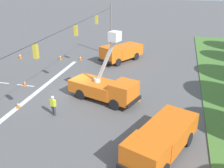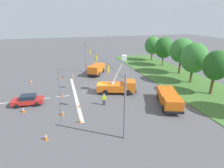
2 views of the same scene
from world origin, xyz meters
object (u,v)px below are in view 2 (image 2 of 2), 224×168
(utility_truck_support_far, at_px, (169,98))
(traffic_cone_centre_line, at_px, (79,105))
(traffic_cone_far_right, at_px, (73,76))
(traffic_cone_mid_right, at_px, (132,88))
(road_worker, at_px, (104,99))
(tree_east, at_px, (194,58))
(traffic_cone_foreground_left, at_px, (62,112))
(traffic_cone_far_left, at_px, (60,78))
(tree_centre, at_px, (182,51))
(sedan_red, at_px, (28,100))
(tree_west, at_px, (164,48))
(tree_far_west, at_px, (153,45))
(tree_far_east, at_px, (216,66))
(traffic_cone_lane_edge_a, at_px, (31,81))
(utility_truck_support_near, at_px, (96,69))
(traffic_cone_lane_edge_b, at_px, (23,110))
(traffic_cone_mid_left, at_px, (80,120))
(utility_truck_bucket_lift, at_px, (118,86))
(traffic_cone_near_bucket, at_px, (63,95))

(utility_truck_support_far, relative_size, traffic_cone_centre_line, 12.07)
(traffic_cone_far_right, bearing_deg, utility_truck_support_far, 35.12)
(traffic_cone_mid_right, bearing_deg, utility_truck_support_far, 20.06)
(road_worker, relative_size, traffic_cone_far_right, 2.65)
(tree_east, relative_size, traffic_cone_foreground_left, 10.18)
(traffic_cone_far_left, bearing_deg, utility_truck_support_far, 41.50)
(tree_centre, relative_size, sedan_red, 1.84)
(traffic_cone_far_right, bearing_deg, tree_west, 97.63)
(tree_west, bearing_deg, tree_centre, -2.01)
(traffic_cone_centre_line, bearing_deg, road_worker, 83.86)
(traffic_cone_foreground_left, bearing_deg, road_worker, 101.72)
(utility_truck_support_far, bearing_deg, tree_far_west, 155.96)
(utility_truck_support_far, distance_m, traffic_cone_far_right, 21.33)
(tree_far_east, xyz_separation_m, traffic_cone_lane_edge_a, (-14.50, -29.72, -4.60))
(tree_far_east, height_order, utility_truck_support_near, tree_far_east)
(traffic_cone_lane_edge_b, bearing_deg, tree_far_west, 125.83)
(traffic_cone_mid_left, relative_size, traffic_cone_lane_edge_b, 0.88)
(traffic_cone_lane_edge_b, bearing_deg, traffic_cone_lane_edge_a, -177.58)
(tree_centre, bearing_deg, traffic_cone_mid_left, -60.34)
(tree_west, distance_m, traffic_cone_lane_edge_a, 33.00)
(tree_west, height_order, traffic_cone_foreground_left, tree_west)
(tree_east, relative_size, traffic_cone_lane_edge_a, 10.01)
(utility_truck_support_far, distance_m, traffic_cone_lane_edge_a, 26.09)
(traffic_cone_far_left, height_order, traffic_cone_centre_line, traffic_cone_far_left)
(tree_far_west, distance_m, utility_truck_support_near, 21.20)
(traffic_cone_mid_left, distance_m, traffic_cone_lane_edge_b, 8.55)
(tree_centre, distance_m, utility_truck_support_far, 17.96)
(utility_truck_support_far, xyz_separation_m, traffic_cone_mid_left, (0.85, -12.99, -0.83))
(sedan_red, height_order, traffic_cone_far_left, sedan_red)
(utility_truck_support_far, distance_m, traffic_cone_far_left, 22.63)
(traffic_cone_foreground_left, bearing_deg, tree_east, 102.78)
(tree_west, height_order, sedan_red, tree_west)
(tree_east, xyz_separation_m, utility_truck_support_near, (-11.17, -16.71, -3.76))
(tree_west, bearing_deg, traffic_cone_far_left, -82.10)
(utility_truck_support_near, height_order, traffic_cone_centre_line, utility_truck_support_near)
(utility_truck_bucket_lift, relative_size, traffic_cone_foreground_left, 9.05)
(sedan_red, relative_size, traffic_cone_lane_edge_b, 5.47)
(traffic_cone_lane_edge_b, height_order, traffic_cone_far_right, traffic_cone_lane_edge_b)
(tree_far_west, bearing_deg, sedan_red, -56.59)
(tree_east, bearing_deg, tree_far_east, -6.83)
(tree_centre, xyz_separation_m, traffic_cone_far_right, (-4.32, -23.79, -5.05))
(tree_far_east, xyz_separation_m, traffic_cone_foreground_left, (-0.12, -24.13, -4.61))
(traffic_cone_mid_left, height_order, traffic_cone_near_bucket, traffic_cone_mid_left)
(traffic_cone_lane_edge_a, bearing_deg, traffic_cone_mid_right, 63.92)
(tree_east, xyz_separation_m, traffic_cone_foreground_left, (5.63, -24.82, -4.62))
(tree_centre, relative_size, traffic_cone_centre_line, 13.66)
(traffic_cone_far_right, relative_size, traffic_cone_centre_line, 1.13)
(traffic_cone_lane_edge_a, bearing_deg, traffic_cone_foreground_left, 21.23)
(tree_centre, bearing_deg, tree_east, -16.15)
(road_worker, height_order, traffic_cone_far_right, road_worker)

